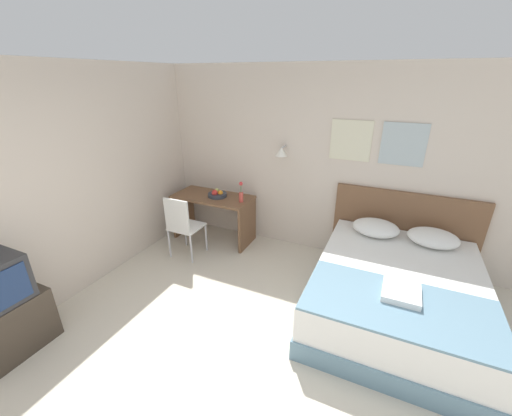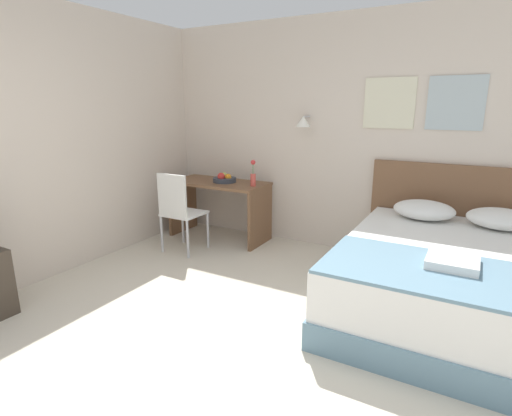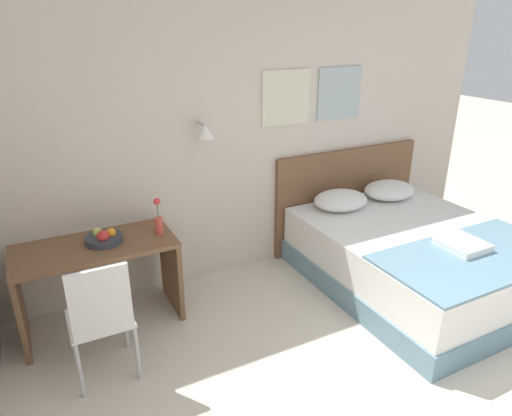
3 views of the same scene
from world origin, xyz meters
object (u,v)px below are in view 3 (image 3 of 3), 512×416
(desk, at_px, (98,269))
(fruit_bowl, at_px, (104,238))
(folded_towel_near_foot, at_px, (462,244))
(pillow_left, at_px, (341,200))
(desk_chair, at_px, (101,315))
(flower_vase, at_px, (159,220))
(pillow_right, at_px, (389,190))
(headboard, at_px, (346,197))
(bed, at_px, (415,258))
(throw_blanket, at_px, (475,256))

(desk, distance_m, fruit_bowl, 0.27)
(folded_towel_near_foot, bearing_deg, pillow_left, 105.45)
(desk, distance_m, desk_chair, 0.70)
(desk_chair, xyz_separation_m, flower_vase, (0.61, 0.66, 0.31))
(pillow_right, relative_size, desk_chair, 0.61)
(pillow_left, xyz_separation_m, folded_towel_near_foot, (0.34, -1.23, -0.04))
(folded_towel_near_foot, height_order, desk, desk)
(headboard, bearing_deg, fruit_bowl, -172.95)
(headboard, xyz_separation_m, desk, (-2.76, -0.34, -0.03))
(desk_chair, bearing_deg, flower_vase, 47.06)
(bed, height_order, pillow_left, pillow_left)
(headboard, xyz_separation_m, fruit_bowl, (-2.67, -0.33, 0.23))
(throw_blanket, relative_size, desk, 1.33)
(fruit_bowl, relative_size, flower_vase, 0.93)
(flower_vase, bearing_deg, folded_towel_near_foot, -27.46)
(bed, distance_m, folded_towel_near_foot, 0.58)
(pillow_left, xyz_separation_m, desk, (-2.43, -0.03, -0.16))
(throw_blanket, bearing_deg, fruit_bowl, 153.13)
(bed, bearing_deg, throw_blanket, -90.00)
(throw_blanket, bearing_deg, headboard, 90.00)
(folded_towel_near_foot, xyz_separation_m, desk_chair, (-2.86, 0.51, -0.09))
(folded_towel_near_foot, height_order, fruit_bowl, fruit_bowl)
(bed, bearing_deg, fruit_bowl, 164.41)
(bed, distance_m, throw_blanket, 0.68)
(pillow_right, bearing_deg, desk_chair, -167.30)
(pillow_right, bearing_deg, throw_blanket, -103.44)
(headboard, relative_size, flower_vase, 5.79)
(pillow_right, bearing_deg, fruit_bowl, -179.67)
(headboard, height_order, pillow_right, headboard)
(desk_chair, height_order, fruit_bowl, desk_chair)
(headboard, xyz_separation_m, pillow_left, (-0.33, -0.31, 0.13))
(desk, relative_size, flower_vase, 3.95)
(bed, height_order, throw_blanket, throw_blanket)
(pillow_left, xyz_separation_m, throw_blanket, (0.33, -1.37, -0.08))
(folded_towel_near_foot, bearing_deg, headboard, 90.41)
(headboard, height_order, pillow_left, headboard)
(pillow_right, relative_size, folded_towel_near_foot, 1.61)
(headboard, bearing_deg, flower_vase, -170.58)
(pillow_right, bearing_deg, desk, -179.53)
(bed, height_order, headboard, headboard)
(folded_towel_near_foot, relative_size, desk_chair, 0.38)
(headboard, xyz_separation_m, folded_towel_near_foot, (0.01, -1.54, 0.09))
(desk_chair, bearing_deg, pillow_right, 12.70)
(folded_towel_near_foot, xyz_separation_m, flower_vase, (-2.25, 1.17, 0.22))
(pillow_left, xyz_separation_m, fruit_bowl, (-2.35, -0.02, 0.10))
(desk, height_order, flower_vase, flower_vase)
(pillow_right, distance_m, folded_towel_near_foot, 1.27)
(pillow_right, distance_m, desk, 3.09)
(bed, height_order, pillow_right, pillow_right)
(desk_chair, relative_size, flower_vase, 3.01)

